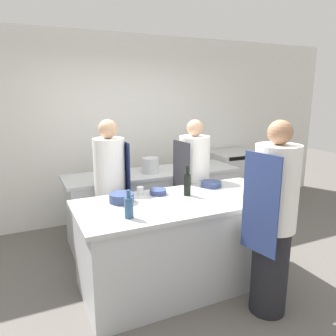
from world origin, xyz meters
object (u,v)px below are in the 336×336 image
at_px(chef_at_pass_far, 194,187).
at_px(bottle_olive_oil, 187,184).
at_px(bowl_mixing_large, 158,192).
at_px(bowl_ceramic_blue, 122,198).
at_px(bottle_wine, 129,207).
at_px(cup, 140,191).
at_px(chef_at_prep_near, 273,221).
at_px(oven_range, 233,179).
at_px(stockpot, 150,165).
at_px(chef_at_stove, 111,193).
at_px(bowl_prep_small, 211,184).
at_px(bottle_vinegar, 269,189).

height_order(chef_at_pass_far, bottle_olive_oil, chef_at_pass_far).
height_order(bowl_mixing_large, bowl_ceramic_blue, bowl_ceramic_blue).
relative_size(bottle_wine, cup, 3.08).
distance_m(bowl_ceramic_blue, cup, 0.29).
bearing_deg(bowl_mixing_large, chef_at_prep_near, -56.83).
xyz_separation_m(oven_range, stockpot, (-1.75, -0.54, 0.53)).
xyz_separation_m(chef_at_prep_near, chef_at_pass_far, (-0.03, 1.35, -0.05)).
bearing_deg(chef_at_prep_near, bowl_ceramic_blue, 38.45).
bearing_deg(chef_at_stove, bowl_prep_small, 64.98).
bearing_deg(bowl_prep_small, bottle_olive_oil, -156.73).
height_order(bottle_wine, bowl_ceramic_blue, bottle_wine).
bearing_deg(bottle_wine, bottle_vinegar, -6.59).
relative_size(oven_range, bottle_wine, 3.99).
bearing_deg(bowl_mixing_large, oven_range, 35.39).
distance_m(bowl_prep_small, bowl_ceramic_blue, 1.08).
distance_m(chef_at_stove, cup, 0.47).
height_order(chef_at_pass_far, stockpot, chef_at_pass_far).
bearing_deg(bottle_vinegar, bottle_wine, 173.41).
height_order(bowl_mixing_large, bowl_prep_small, bowl_prep_small).
relative_size(chef_at_stove, bottle_wine, 6.81).
height_order(chef_at_stove, bottle_wine, chef_at_stove).
bearing_deg(stockpot, bowl_mixing_large, -107.19).
relative_size(chef_at_stove, bowl_prep_small, 7.17).
height_order(oven_range, bowl_mixing_large, oven_range).
distance_m(chef_at_pass_far, stockpot, 0.68).
bearing_deg(oven_range, chef_at_stove, -158.11).
bearing_deg(oven_range, bottle_wine, -142.30).
xyz_separation_m(chef_at_pass_far, stockpot, (-0.35, 0.55, 0.20)).
bearing_deg(bottle_olive_oil, bowl_prep_small, 23.27).
xyz_separation_m(oven_range, bottle_olive_oil, (-1.77, -1.60, 0.55)).
relative_size(chef_at_prep_near, stockpot, 7.86).
relative_size(chef_at_stove, bowl_ceramic_blue, 6.98).
xyz_separation_m(chef_at_stove, stockpot, (0.66, 0.43, 0.18)).
bearing_deg(bowl_prep_small, bowl_mixing_large, -178.88).
bearing_deg(oven_range, bowl_mixing_large, -144.61).
distance_m(chef_at_stove, chef_at_pass_far, 1.01).
bearing_deg(bottle_wine, chef_at_stove, 83.94).
height_order(bottle_olive_oil, stockpot, bottle_olive_oil).
height_order(chef_at_prep_near, chef_at_stove, chef_at_prep_near).
bearing_deg(bottle_vinegar, bowl_prep_small, 109.33).
distance_m(oven_range, chef_at_stove, 2.62).
height_order(bottle_wine, stockpot, bottle_wine).
relative_size(bowl_mixing_large, cup, 2.21).
xyz_separation_m(chef_at_stove, bowl_prep_small, (1.04, -0.46, 0.10)).
relative_size(bowl_prep_small, cup, 2.92).
bearing_deg(bowl_mixing_large, bottle_wine, -134.00).
bearing_deg(stockpot, bottle_vinegar, -68.45).
xyz_separation_m(bottle_olive_oil, bowl_prep_small, (0.40, 0.17, -0.10)).
xyz_separation_m(bottle_vinegar, bottle_wine, (-1.38, 0.16, -0.02)).
xyz_separation_m(bottle_wine, stockpot, (0.76, 1.40, 0.00)).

